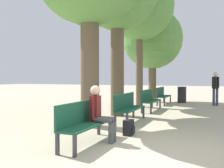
% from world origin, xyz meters
% --- Properties ---
extents(ground_plane, '(80.00, 80.00, 0.00)m').
position_xyz_m(ground_plane, '(0.00, 0.00, 0.00)').
color(ground_plane, '#B7A88E').
extents(bench_row_0, '(0.46, 1.88, 0.92)m').
position_xyz_m(bench_row_0, '(-1.71, 0.11, 0.53)').
color(bench_row_0, '#195138').
rests_on(bench_row_0, ground_plane).
extents(bench_row_1, '(0.46, 1.88, 0.92)m').
position_xyz_m(bench_row_1, '(-1.71, 3.02, 0.53)').
color(bench_row_1, '#195138').
rests_on(bench_row_1, ground_plane).
extents(bench_row_2, '(0.46, 1.88, 0.92)m').
position_xyz_m(bench_row_2, '(-1.71, 5.93, 0.53)').
color(bench_row_2, '#195138').
rests_on(bench_row_2, ground_plane).
extents(bench_row_3, '(0.46, 1.88, 0.92)m').
position_xyz_m(bench_row_3, '(-1.71, 8.84, 0.53)').
color(bench_row_3, '#195138').
rests_on(bench_row_3, ground_plane).
extents(tree_row_2, '(3.34, 3.34, 6.61)m').
position_xyz_m(tree_row_2, '(-2.52, 7.19, 4.91)').
color(tree_row_2, brown).
rests_on(tree_row_2, ground_plane).
extents(tree_row_3, '(3.52, 3.52, 5.48)m').
position_xyz_m(tree_row_3, '(-2.52, 9.95, 3.69)').
color(tree_row_3, brown).
rests_on(tree_row_3, ground_plane).
extents(person_seated, '(0.59, 0.33, 1.26)m').
position_xyz_m(person_seated, '(-1.47, 0.39, 0.67)').
color(person_seated, '#4C4C4C').
rests_on(person_seated, ground_plane).
extents(backpack, '(0.24, 0.30, 0.38)m').
position_xyz_m(backpack, '(-1.08, 1.23, 0.19)').
color(backpack, black).
rests_on(backpack, ground_plane).
extents(pedestrian_mid, '(0.35, 0.31, 1.73)m').
position_xyz_m(pedestrian_mid, '(0.94, 9.14, 0.99)').
color(pedestrian_mid, '#384260').
rests_on(pedestrian_mid, ground_plane).
extents(trash_bin, '(0.48, 0.48, 0.92)m').
position_xyz_m(trash_bin, '(-0.83, 10.08, 0.46)').
color(trash_bin, '#232328').
rests_on(trash_bin, ground_plane).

